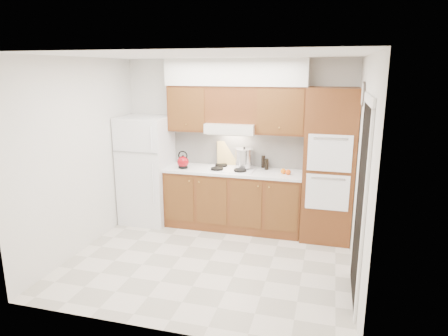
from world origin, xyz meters
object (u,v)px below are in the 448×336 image
fridge (147,170)px  stock_pot (244,158)px  oven_cabinet (329,166)px  kettle (183,162)px

fridge → stock_pot: 1.60m
stock_pot → fridge: bearing=-174.0°
fridge → stock_pot: fridge is taller
fridge → oven_cabinet: (2.85, 0.03, 0.24)m
fridge → oven_cabinet: size_ratio=0.78×
fridge → kettle: 0.68m
oven_cabinet → stock_pot: 1.28m
oven_cabinet → stock_pot: bearing=174.2°
oven_cabinet → kettle: oven_cabinet is taller
fridge → stock_pot: size_ratio=6.21×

